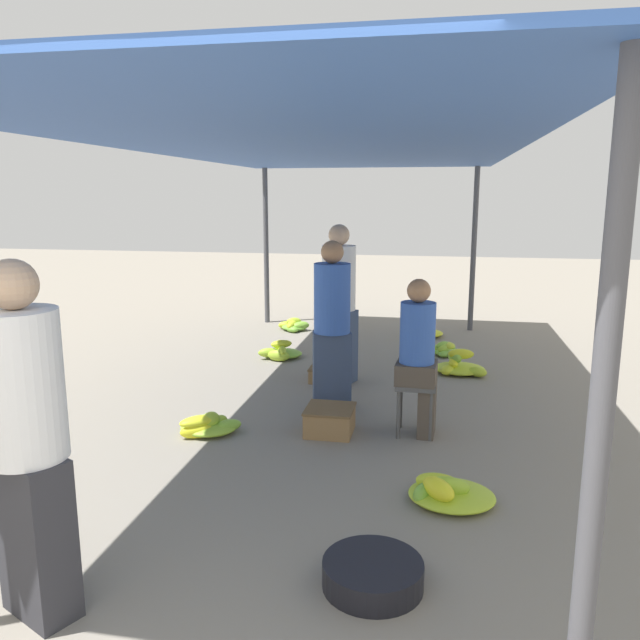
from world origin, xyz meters
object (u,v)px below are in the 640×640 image
object	(u,v)px
vendor_seated	(419,354)
banana_pile_left_2	(293,326)
basin_black	(373,574)
crate_near	(328,373)
crate_mid	(330,420)
banana_pile_right_3	(423,332)
vendor_foreground	(27,438)
stool	(416,393)
banana_pile_right_0	(446,492)
banana_pile_left_0	(209,425)
banana_pile_right_1	(446,350)
shopper_walking_far	(332,323)
banana_pile_left_1	(280,352)
banana_pile_right_2	(459,366)
shopper_walking_mid	(339,301)

from	to	relation	value
vendor_seated	banana_pile_left_2	world-z (taller)	vendor_seated
basin_black	crate_near	size ratio (longest dim) A/B	1.38
crate_mid	banana_pile_right_3	bearing A→B (deg)	79.99
basin_black	vendor_seated	bearing A→B (deg)	86.08
vendor_foreground	stool	xyz separation A→B (m)	(1.73, 2.75, -0.55)
crate_mid	banana_pile_right_0	bearing A→B (deg)	-47.94
banana_pile_right_0	vendor_foreground	bearing A→B (deg)	-142.54
banana_pile_left_0	banana_pile_right_1	world-z (taller)	same
stool	shopper_walking_far	distance (m)	1.09
banana_pile_right_0	crate_mid	distance (m)	1.49
banana_pile_left_0	banana_pile_right_0	bearing A→B (deg)	-23.68
vendor_foreground	crate_near	size ratio (longest dim) A/B	4.54
vendor_seated	crate_mid	size ratio (longest dim) A/B	3.28
vendor_foreground	stool	world-z (taller)	vendor_foreground
banana_pile_right_0	banana_pile_right_3	bearing A→B (deg)	93.26
vendor_seated	basin_black	bearing A→B (deg)	-93.92
banana_pile_left_1	crate_mid	xyz separation A→B (m)	(1.06, -2.41, 0.04)
crate_mid	shopper_walking_far	size ratio (longest dim) A/B	0.25
banana_pile_left_1	banana_pile_left_2	size ratio (longest dim) A/B	1.04
banana_pile_right_2	banana_pile_right_1	bearing A→B (deg)	100.36
banana_pile_right_3	vendor_seated	bearing A→B (deg)	-89.27
vendor_seated	banana_pile_left_2	bearing A→B (deg)	117.25
banana_pile_right_3	banana_pile_right_1	bearing A→B (deg)	-73.53
basin_black	shopper_walking_mid	world-z (taller)	shopper_walking_mid
banana_pile_left_2	banana_pile_right_3	xyz separation A→B (m)	(1.98, -0.07, 0.00)
banana_pile_left_2	vendor_seated	bearing A→B (deg)	-62.75
vendor_seated	banana_pile_right_2	xyz separation A→B (m)	(0.41, 2.01, -0.63)
stool	banana_pile_right_1	distance (m)	2.85
stool	crate_near	distance (m)	1.79
vendor_foreground	shopper_walking_far	world-z (taller)	vendor_foreground
banana_pile_left_2	banana_pile_right_3	bearing A→B (deg)	-1.88
stool	banana_pile_right_1	size ratio (longest dim) A/B	1.10
stool	crate_near	bearing A→B (deg)	125.54
vendor_foreground	basin_black	size ratio (longest dim) A/B	3.28
banana_pile_left_0	basin_black	bearing A→B (deg)	-49.29
vendor_foreground	banana_pile_right_2	bearing A→B (deg)	65.52
banana_pile_left_1	stool	bearing A→B (deg)	-51.99
basin_black	banana_pile_left_1	world-z (taller)	banana_pile_left_1
vendor_seated	banana_pile_right_3	size ratio (longest dim) A/B	2.40
banana_pile_left_0	shopper_walking_mid	xyz separation A→B (m)	(0.86, 1.79, 0.83)
banana_pile_right_1	shopper_walking_mid	distance (m)	1.99
banana_pile_right_3	banana_pile_right_2	bearing A→B (deg)	-76.12
banana_pile_right_0	banana_pile_right_3	xyz separation A→B (m)	(-0.29, 5.10, 0.00)
vendor_seated	banana_pile_right_3	distance (m)	3.94
banana_pile_right_2	crate_near	world-z (taller)	banana_pile_right_2
stool	banana_pile_right_0	xyz separation A→B (m)	(0.26, -1.22, -0.30)
banana_pile_left_0	stool	bearing A→B (deg)	10.40
banana_pile_right_1	banana_pile_right_2	bearing A→B (deg)	-79.64
banana_pile_right_0	shopper_walking_mid	size ratio (longest dim) A/B	0.34
vendor_foreground	banana_pile_right_2	xyz separation A→B (m)	(2.17, 4.76, -0.83)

